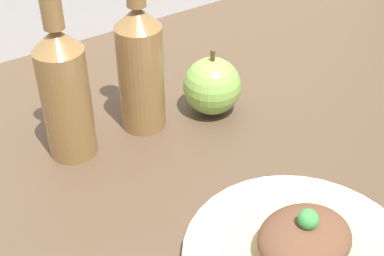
# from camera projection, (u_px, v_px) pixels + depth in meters

# --- Properties ---
(ground_plane) EXTENTS (1.80, 1.10, 0.04)m
(ground_plane) POSITION_uv_depth(u_px,v_px,m) (247.00, 210.00, 0.68)
(ground_plane) COLOR brown
(plated_food) EXTENTS (0.17, 0.17, 0.06)m
(plated_food) POSITION_uv_depth(u_px,v_px,m) (304.00, 241.00, 0.56)
(plated_food) COLOR #D6BC7F
(plated_food) RESTS_ON plate
(cider_bottle_left) EXTENTS (0.07, 0.07, 0.29)m
(cider_bottle_left) POSITION_uv_depth(u_px,v_px,m) (64.00, 86.00, 0.69)
(cider_bottle_left) COLOR olive
(cider_bottle_left) RESTS_ON ground_plane
(cider_bottle_right) EXTENTS (0.07, 0.07, 0.29)m
(cider_bottle_right) POSITION_uv_depth(u_px,v_px,m) (140.00, 61.00, 0.74)
(cider_bottle_right) COLOR olive
(cider_bottle_right) RESTS_ON ground_plane
(apple) EXTENTS (0.09, 0.09, 0.10)m
(apple) POSITION_uv_depth(u_px,v_px,m) (212.00, 86.00, 0.80)
(apple) COLOR #84B74C
(apple) RESTS_ON ground_plane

